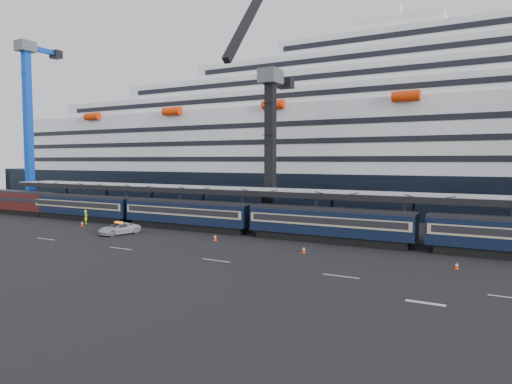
{
  "coord_description": "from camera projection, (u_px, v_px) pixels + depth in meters",
  "views": [
    {
      "loc": [
        9.25,
        -38.82,
        9.29
      ],
      "look_at": [
        -17.4,
        10.0,
        5.4
      ],
      "focal_mm": 32.0,
      "sensor_mm": 36.0,
      "label": 1
    }
  ],
  "objects": [
    {
      "name": "train",
      "position": [
        358.0,
        225.0,
        49.89
      ],
      "size": [
        133.05,
        3.0,
        4.05
      ],
      "color": "black",
      "rests_on": "ground"
    },
    {
      "name": "traffic_cone_a",
      "position": [
        82.0,
        223.0,
        64.25
      ],
      "size": [
        0.41,
        0.41,
        0.81
      ],
      "color": "#FA3707",
      "rests_on": "ground"
    },
    {
      "name": "worker",
      "position": [
        86.0,
        217.0,
        66.5
      ],
      "size": [
        0.89,
        0.81,
        2.03
      ],
      "primitive_type": "imported",
      "rotation": [
        0.0,
        0.0,
        2.58
      ],
      "color": "#F7FF0D",
      "rests_on": "ground"
    },
    {
      "name": "traffic_cone_b",
      "position": [
        215.0,
        237.0,
        52.67
      ],
      "size": [
        0.41,
        0.41,
        0.82
      ],
      "color": "#FA3707",
      "rests_on": "ground"
    },
    {
      "name": "crane_blue",
      "position": [
        26.0,
        114.0,
        87.57
      ],
      "size": [
        4.5,
        19.91,
        52.01
      ],
      "color": "#505358",
      "rests_on": "ground"
    },
    {
      "name": "cruise_ship",
      "position": [
        438.0,
        143.0,
        78.99
      ],
      "size": [
        214.09,
        28.84,
        34.0
      ],
      "color": "black",
      "rests_on": "ground"
    },
    {
      "name": "traffic_cone_c",
      "position": [
        304.0,
        249.0,
        45.59
      ],
      "size": [
        0.38,
        0.38,
        0.76
      ],
      "color": "#FA3707",
      "rests_on": "ground"
    },
    {
      "name": "lane_markings",
      "position": [
        481.0,
        299.0,
        30.58
      ],
      "size": [
        111.0,
        4.27,
        0.02
      ],
      "color": "beige",
      "rests_on": "ground"
    },
    {
      "name": "crane_dark_near",
      "position": [
        269.0,
        141.0,
        64.07
      ],
      "size": [
        4.5,
        17.75,
        35.08
      ],
      "color": "#505358",
      "rests_on": "ground"
    },
    {
      "name": "ground",
      "position": [
        378.0,
        269.0,
        39.06
      ],
      "size": [
        260.0,
        260.0,
        0.0
      ],
      "primitive_type": "plane",
      "color": "black",
      "rests_on": "ground"
    },
    {
      "name": "pickup_truck",
      "position": [
        119.0,
        229.0,
        57.16
      ],
      "size": [
        3.72,
        5.65,
        1.44
      ],
      "primitive_type": "imported",
      "rotation": [
        0.0,
        0.0,
        -0.27
      ],
      "color": "#B3B6BA",
      "rests_on": "ground"
    },
    {
      "name": "traffic_cone_d",
      "position": [
        457.0,
        265.0,
        38.88
      ],
      "size": [
        0.35,
        0.35,
        0.7
      ],
      "color": "#FA3707",
      "rests_on": "ground"
    },
    {
      "name": "canopy",
      "position": [
        410.0,
        196.0,
        50.95
      ],
      "size": [
        130.0,
        6.25,
        5.53
      ],
      "color": "gray",
      "rests_on": "ground"
    }
  ]
}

